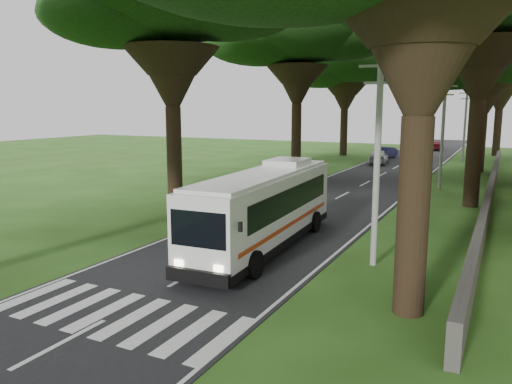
# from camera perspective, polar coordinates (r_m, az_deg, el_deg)

# --- Properties ---
(ground) EXTENTS (140.00, 140.00, 0.00)m
(ground) POSITION_cam_1_polar(r_m,az_deg,el_deg) (16.80, -11.00, -11.21)
(ground) COLOR #274714
(ground) RESTS_ON ground
(road) EXTENTS (8.00, 120.00, 0.04)m
(road) POSITION_cam_1_polar(r_m,az_deg,el_deg) (39.04, 11.99, 0.74)
(road) COLOR black
(road) RESTS_ON ground
(crosswalk) EXTENTS (8.00, 3.00, 0.01)m
(crosswalk) POSITION_cam_1_polar(r_m,az_deg,el_deg) (15.40, -15.67, -13.39)
(crosswalk) COLOR silver
(crosswalk) RESTS_ON ground
(property_wall) EXTENTS (0.35, 50.00, 1.20)m
(property_wall) POSITION_cam_1_polar(r_m,az_deg,el_deg) (36.73, 25.30, 0.39)
(property_wall) COLOR #383533
(property_wall) RESTS_ON ground
(pole_near) EXTENTS (1.60, 0.24, 8.00)m
(pole_near) POSITION_cam_1_polar(r_m,az_deg,el_deg) (18.90, 13.70, 4.06)
(pole_near) COLOR gray
(pole_near) RESTS_ON ground
(pole_mid) EXTENTS (1.60, 0.24, 8.00)m
(pole_mid) POSITION_cam_1_polar(r_m,az_deg,el_deg) (38.61, 20.56, 6.47)
(pole_mid) COLOR gray
(pole_mid) RESTS_ON ground
(pole_far) EXTENTS (1.60, 0.24, 8.00)m
(pole_far) POSITION_cam_1_polar(r_m,az_deg,el_deg) (58.51, 22.78, 7.22)
(pole_far) COLOR gray
(pole_far) RESTS_ON ground
(tree_l_midb) EXTENTS (14.36, 14.36, 15.82)m
(tree_l_midb) POSITION_cam_1_polar(r_m,az_deg,el_deg) (46.20, 4.79, 17.97)
(tree_l_midb) COLOR black
(tree_l_midb) RESTS_ON ground
(tree_l_far) EXTENTS (13.35, 13.35, 14.16)m
(tree_l_far) POSITION_cam_1_polar(r_m,az_deg,el_deg) (63.25, 10.22, 14.29)
(tree_l_far) COLOR black
(tree_l_far) RESTS_ON ground
(tree_r_midb) EXTENTS (13.43, 13.43, 13.43)m
(tree_r_midb) POSITION_cam_1_polar(r_m,az_deg,el_deg) (50.58, 24.89, 13.93)
(tree_r_midb) COLOR black
(tree_r_midb) RESTS_ON ground
(tree_r_far) EXTENTS (12.46, 12.46, 14.06)m
(tree_r_far) POSITION_cam_1_polar(r_m,az_deg,el_deg) (68.55, 26.38, 13.13)
(tree_r_far) COLOR black
(tree_r_far) RESTS_ON ground
(coach_bus) EXTENTS (3.06, 11.21, 3.27)m
(coach_bus) POSITION_cam_1_polar(r_m,az_deg,el_deg) (21.05, 1.04, -1.77)
(coach_bus) COLOR white
(coach_bus) RESTS_ON ground
(distant_car_a) EXTENTS (2.35, 4.64, 1.52)m
(distant_car_a) POSITION_cam_1_polar(r_m,az_deg,el_deg) (54.13, 13.85, 3.95)
(distant_car_a) COLOR #B4B6BA
(distant_car_a) RESTS_ON road
(distant_car_b) EXTENTS (2.40, 4.05, 1.26)m
(distant_car_b) POSITION_cam_1_polar(r_m,az_deg,el_deg) (60.67, 14.58, 4.39)
(distant_car_b) COLOR navy
(distant_car_b) RESTS_ON road
(distant_car_c) EXTENTS (2.41, 4.51, 1.24)m
(distant_car_c) POSITION_cam_1_polar(r_m,az_deg,el_deg) (74.24, 19.95, 5.03)
(distant_car_c) COLOR maroon
(distant_car_c) RESTS_ON road
(pedestrian) EXTENTS (0.53, 0.72, 1.82)m
(pedestrian) POSITION_cam_1_polar(r_m,az_deg,el_deg) (25.37, -8.38, -1.85)
(pedestrian) COLOR black
(pedestrian) RESTS_ON ground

